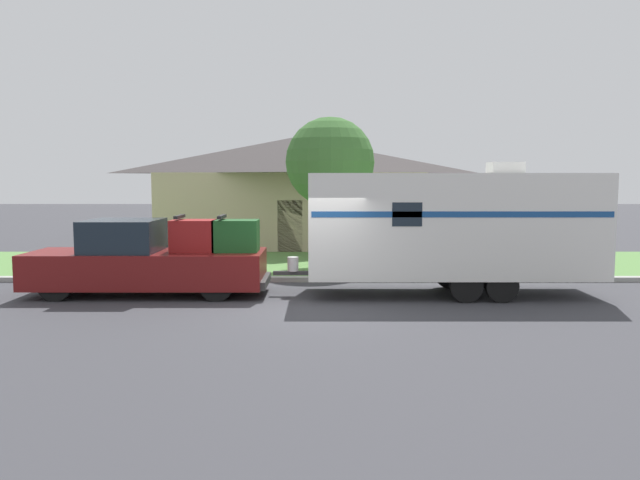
% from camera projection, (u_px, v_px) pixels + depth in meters
% --- Properties ---
extents(ground_plane, '(120.00, 120.00, 0.00)m').
position_uv_depth(ground_plane, '(311.00, 309.00, 14.17)').
color(ground_plane, '#38383D').
extents(curb_strip, '(80.00, 0.30, 0.14)m').
position_uv_depth(curb_strip, '(312.00, 279.00, 17.90)').
color(curb_strip, '#999993').
rests_on(curb_strip, ground_plane).
extents(lawn_strip, '(80.00, 7.00, 0.03)m').
position_uv_depth(lawn_strip, '(314.00, 264.00, 21.54)').
color(lawn_strip, '#568442').
rests_on(lawn_strip, ground_plane).
extents(house_across_street, '(11.87, 7.05, 4.78)m').
position_uv_depth(house_across_street, '(292.00, 189.00, 27.97)').
color(house_across_street, tan).
rests_on(house_across_street, ground_plane).
extents(pickup_truck, '(6.00, 1.99, 2.03)m').
position_uv_depth(pickup_truck, '(149.00, 260.00, 15.79)').
color(pickup_truck, black).
rests_on(pickup_truck, ground_plane).
extents(travel_trailer, '(8.14, 2.29, 3.35)m').
position_uv_depth(travel_trailer, '(451.00, 225.00, 15.71)').
color(travel_trailer, black).
rests_on(travel_trailer, ground_plane).
extents(mailbox, '(0.48, 0.20, 1.26)m').
position_uv_depth(mailbox, '(404.00, 245.00, 18.75)').
color(mailbox, brown).
rests_on(mailbox, ground_plane).
extents(tree_in_yard, '(2.94, 2.94, 4.98)m').
position_uv_depth(tree_in_yard, '(329.00, 162.00, 20.56)').
color(tree_in_yard, brown).
rests_on(tree_in_yard, ground_plane).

